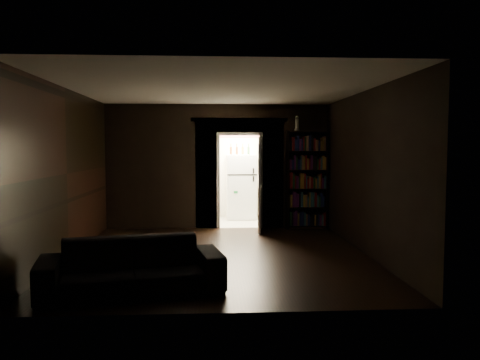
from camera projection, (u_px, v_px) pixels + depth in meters
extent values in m
plane|color=black|center=(219.00, 256.00, 7.91)|extent=(5.50, 5.50, 0.00)
cube|color=black|center=(163.00, 167.00, 10.53)|extent=(2.55, 0.10, 2.80)
cube|color=black|center=(293.00, 166.00, 10.70)|extent=(1.55, 0.10, 2.80)
cube|color=black|center=(240.00, 120.00, 10.56)|extent=(0.90, 0.10, 0.70)
cube|color=black|center=(67.00, 174.00, 7.67)|extent=(0.02, 5.50, 2.80)
cube|color=black|center=(366.00, 173.00, 7.96)|extent=(0.02, 5.50, 2.80)
cube|color=black|center=(223.00, 187.00, 5.07)|extent=(5.00, 0.02, 2.80)
cube|color=beige|center=(219.00, 89.00, 7.71)|extent=(5.00, 5.50, 0.02)
cube|color=white|center=(240.00, 182.00, 10.59)|extent=(1.04, 0.06, 2.17)
cube|color=#BAB5A2|center=(238.00, 223.00, 11.58)|extent=(2.20, 1.80, 0.10)
cube|color=beige|center=(236.00, 171.00, 12.34)|extent=(2.20, 0.10, 2.40)
cube|color=beige|center=(195.00, 173.00, 11.43)|extent=(0.10, 1.60, 2.40)
cube|color=beige|center=(280.00, 173.00, 11.55)|extent=(0.10, 1.60, 2.40)
cube|color=beige|center=(238.00, 122.00, 11.40)|extent=(2.20, 1.80, 0.10)
cube|color=#C86B6E|center=(236.00, 132.00, 12.21)|extent=(2.00, 0.04, 0.26)
imported|color=black|center=(132.00, 257.00, 5.93)|extent=(2.43, 1.45, 0.87)
cube|color=black|center=(306.00, 180.00, 10.53)|extent=(0.91, 0.35, 2.20)
cube|color=white|center=(241.00, 187.00, 11.98)|extent=(0.93, 0.89, 1.65)
cube|color=white|center=(260.00, 184.00, 10.19)|extent=(0.16, 0.85, 2.05)
cube|color=white|center=(297.00, 123.00, 10.46)|extent=(0.15, 0.15, 0.33)
cube|color=black|center=(240.00, 149.00, 11.92)|extent=(0.68, 0.30, 0.28)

